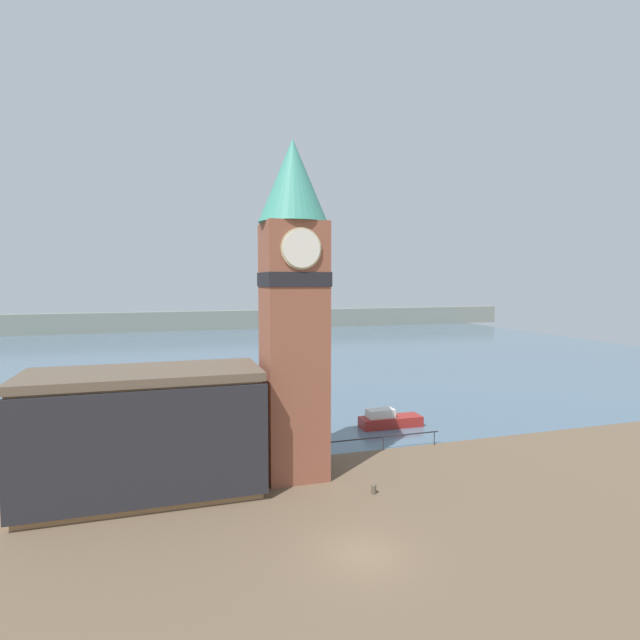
% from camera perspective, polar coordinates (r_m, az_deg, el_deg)
% --- Properties ---
extents(ground_plane, '(160.00, 160.00, 0.00)m').
position_cam_1_polar(ground_plane, '(25.92, 4.96, -25.12)').
color(ground_plane, brown).
extents(water, '(160.00, 120.00, 0.00)m').
position_cam_1_polar(water, '(95.29, -11.96, -3.37)').
color(water, slate).
rests_on(water, ground_plane).
extents(far_shoreline, '(180.00, 3.00, 5.00)m').
position_cam_1_polar(far_shoreline, '(134.70, -13.56, -0.06)').
color(far_shoreline, gray).
rests_on(far_shoreline, water).
extents(pier_railing, '(9.33, 0.08, 1.09)m').
position_cam_1_polar(pier_railing, '(39.02, 7.23, -13.26)').
color(pier_railing, '#232328').
rests_on(pier_railing, ground_plane).
extents(clock_tower, '(4.45, 4.45, 21.78)m').
position_cam_1_polar(clock_tower, '(32.27, -3.06, 2.27)').
color(clock_tower, brown).
rests_on(clock_tower, ground_plane).
extents(pier_building, '(13.68, 6.04, 7.54)m').
position_cam_1_polar(pier_building, '(32.11, -19.35, -12.08)').
color(pier_building, '#9E754C').
rests_on(pier_building, ground_plane).
extents(boat_near, '(5.54, 1.96, 1.63)m').
position_cam_1_polar(boat_near, '(45.15, 7.84, -11.24)').
color(boat_near, maroon).
rests_on(boat_near, water).
extents(mooring_bollard_near, '(0.32, 0.32, 0.63)m').
position_cam_1_polar(mooring_bollard_near, '(31.87, 6.16, -18.57)').
color(mooring_bollard_near, brown).
rests_on(mooring_bollard_near, ground_plane).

